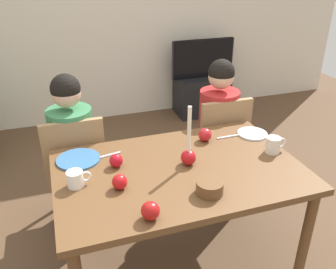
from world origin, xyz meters
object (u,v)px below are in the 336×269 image
at_px(person_left_child, 75,157).
at_px(apple_near_candle, 120,182).
at_px(apple_far_edge, 150,211).
at_px(bowl_walnuts, 210,187).
at_px(plate_right, 252,134).
at_px(tv_stand, 201,95).
at_px(candle_centerpiece, 188,153).
at_px(mug_left, 76,179).
at_px(apple_by_left_plate, 116,161).
at_px(plate_left, 78,159).
at_px(tv, 203,58).
at_px(dining_table, 179,180).
at_px(chair_right, 219,143).
at_px(person_right_child, 217,134).
at_px(chair_left, 76,166).
at_px(apple_by_right_mug, 205,135).
at_px(mug_right, 274,145).

relative_size(person_left_child, apple_near_candle, 14.38).
bearing_deg(apple_far_edge, bowl_walnuts, 15.42).
xyz_separation_m(person_left_child, plate_right, (1.16, -0.40, 0.19)).
xyz_separation_m(tv_stand, apple_near_candle, (-1.51, -2.39, 0.55)).
distance_m(candle_centerpiece, apple_far_edge, 0.52).
height_order(tv_stand, plate_right, plate_right).
relative_size(mug_left, apple_by_left_plate, 1.64).
bearing_deg(tv_stand, plate_left, -129.85).
distance_m(tv_stand, tv, 0.47).
bearing_deg(tv, mug_left, -127.00).
xyz_separation_m(dining_table, apple_near_candle, (-0.36, -0.09, 0.12)).
distance_m(plate_left, plate_right, 1.16).
relative_size(dining_table, candle_centerpiece, 3.86).
distance_m(chair_right, person_right_child, 0.07).
bearing_deg(person_right_child, chair_left, -178.32).
bearing_deg(tv_stand, candle_centerpiece, -115.58).
bearing_deg(apple_by_left_plate, chair_right, 28.00).
bearing_deg(apple_by_right_mug, apple_near_candle, -151.25).
bearing_deg(apple_far_edge, mug_right, 21.91).
distance_m(person_left_child, candle_centerpiece, 0.90).
distance_m(tv, apple_by_right_mug, 2.22).
bearing_deg(mug_left, candle_centerpiece, 1.41).
xyz_separation_m(chair_right, tv, (0.60, 1.69, 0.20)).
distance_m(chair_left, person_left_child, 0.07).
bearing_deg(dining_table, person_left_child, 130.38).
bearing_deg(mug_right, tv, 76.78).
distance_m(person_right_child, mug_right, 0.69).
height_order(apple_near_candle, apple_by_right_mug, apple_by_right_mug).
bearing_deg(apple_by_left_plate, person_left_child, 112.31).
distance_m(bowl_walnuts, apple_near_candle, 0.46).
distance_m(chair_left, apple_far_edge, 1.05).
relative_size(dining_table, apple_near_candle, 17.18).
relative_size(tv, apple_far_edge, 8.81).
height_order(dining_table, apple_by_right_mug, apple_by_right_mug).
bearing_deg(apple_near_candle, dining_table, 13.47).
distance_m(person_right_child, tv, 1.77).
relative_size(person_left_child, plate_left, 4.55).
relative_size(tv_stand, apple_by_left_plate, 8.11).
xyz_separation_m(tv, apple_far_edge, (-1.43, -2.67, 0.08)).
xyz_separation_m(chair_right, tv_stand, (0.60, 1.69, -0.27)).
distance_m(mug_left, apple_by_right_mug, 0.88).
bearing_deg(apple_near_candle, apple_by_right_mug, 28.75).
distance_m(dining_table, chair_right, 0.84).
xyz_separation_m(candle_centerpiece, mug_right, (0.55, -0.03, -0.02)).
height_order(mug_right, apple_far_edge, mug_right).
relative_size(person_left_child, candle_centerpiece, 3.23).
relative_size(person_right_child, apple_by_right_mug, 13.41).
xyz_separation_m(plate_left, apple_by_left_plate, (0.20, -0.14, 0.03)).
distance_m(person_right_child, apple_by_right_mug, 0.52).
xyz_separation_m(dining_table, mug_right, (0.61, -0.01, 0.13)).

